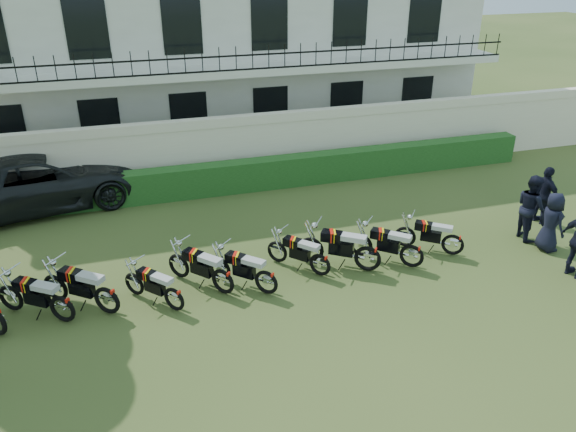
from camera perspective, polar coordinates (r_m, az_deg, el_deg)
name	(u,v)px	position (r m, az deg, el deg)	size (l,w,h in m)	color
ground	(326,310)	(12.67, 3.84, -9.55)	(100.00, 100.00, 0.00)	#32471C
perimeter_wall	(244,148)	(19.04, -4.54, 6.88)	(30.00, 0.35, 2.30)	#EDDFC8
hedge	(279,172)	(18.77, -0.94, 4.49)	(18.00, 0.60, 1.00)	#1A3F16
building	(209,43)	(24.15, -8.05, 16.96)	(20.40, 9.60, 7.40)	silver
motorcycle_1	(61,303)	(12.93, -22.04, -8.18)	(1.68, 1.22, 1.08)	black
motorcycle_2	(106,294)	(12.86, -17.99, -7.56)	(1.68, 1.35, 1.12)	black
motorcycle_3	(174,294)	(12.63, -11.53, -7.76)	(1.24, 1.37, 0.96)	black
motorcycle_4	(223,276)	(13.01, -6.66, -6.05)	(1.36, 1.54, 1.07)	black
motorcycle_5	(266,277)	(12.93, -2.22, -6.18)	(1.40, 1.39, 1.03)	black
motorcycle_6	(320,260)	(13.64, 3.29, -4.45)	(1.26, 1.41, 0.99)	black
motorcycle_7	(368,253)	(13.90, 8.13, -3.70)	(1.79, 1.32, 1.16)	black
motorcycle_8	(412,251)	(14.28, 12.51, -3.46)	(1.49, 1.37, 1.05)	black
motorcycle_9	(453,240)	(15.13, 16.45, -2.33)	(1.48, 1.19, 0.99)	black
suv	(40,180)	(18.72, -23.86, 3.33)	(2.85, 6.18, 1.72)	black
officer_3	(551,222)	(16.17, 25.19, -0.55)	(0.79, 0.52, 1.62)	black
officer_4	(531,207)	(16.58, 23.46, 0.83)	(0.89, 0.69, 1.83)	black
officer_5	(545,195)	(17.70, 24.62, 1.92)	(1.00, 0.42, 1.71)	black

